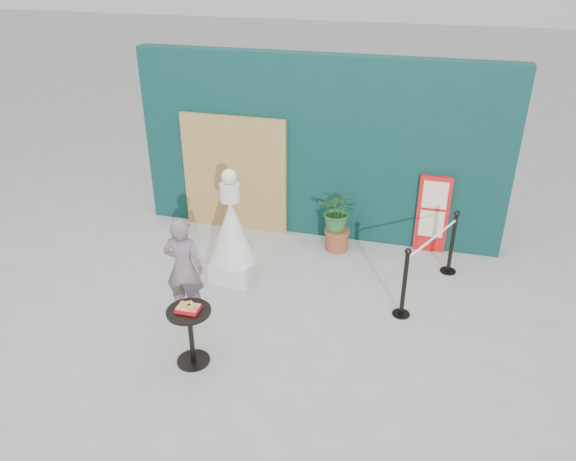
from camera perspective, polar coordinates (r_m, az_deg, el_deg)
The scene contains 10 objects.
ground at distance 7.23m, azimuth -2.50°, elevation -11.37°, with size 60.00×60.00×0.00m, color #ADAAA5.
back_wall at distance 9.18m, azimuth 3.17°, elevation 8.27°, with size 6.00×0.30×3.00m, color #0A3131.
bamboo_fence at distance 9.54m, azimuth -5.47°, elevation 5.73°, with size 1.80×0.08×2.00m, color tan.
woman at distance 7.44m, azimuth -10.54°, elevation -3.77°, with size 0.53×0.35×1.45m, color slate.
menu_board at distance 9.16m, azimuth 14.47°, elevation 1.58°, with size 0.50×0.07×1.30m.
statue at distance 8.14m, azimuth -5.70°, elevation -0.57°, with size 0.68×0.68×1.75m.
cafe_table at distance 6.75m, azimuth -9.90°, elevation -9.73°, with size 0.52×0.52×0.75m.
food_basket at distance 6.58m, azimuth -10.08°, elevation -7.72°, with size 0.26×0.19×0.11m.
planter at distance 8.97m, azimuth 5.09°, elevation 1.47°, with size 0.61×0.53×1.04m.
stanchion_barrier at distance 8.13m, azimuth 14.20°, elevation -3.16°, with size 0.84×1.54×1.03m.
Camera 1 is at (1.74, -5.33, 4.56)m, focal length 35.00 mm.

